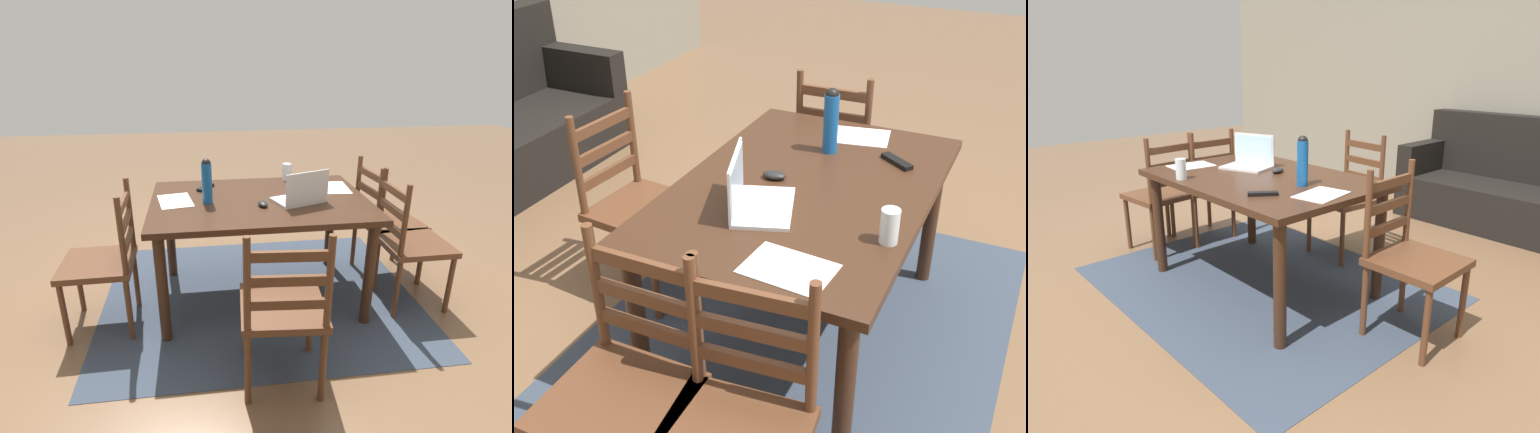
# 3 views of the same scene
# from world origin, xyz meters

# --- Properties ---
(ground_plane) EXTENTS (14.00, 14.00, 0.00)m
(ground_plane) POSITION_xyz_m (0.00, 0.00, 0.00)
(ground_plane) COLOR brown
(area_rug) EXTENTS (2.25, 1.80, 0.01)m
(area_rug) POSITION_xyz_m (0.00, 0.00, 0.00)
(area_rug) COLOR #333D4C
(area_rug) RESTS_ON ground
(dining_table) EXTENTS (1.47, 1.00, 0.76)m
(dining_table) POSITION_xyz_m (0.00, 0.00, 0.67)
(dining_table) COLOR #382114
(dining_table) RESTS_ON ground
(chair_left_near) EXTENTS (0.48, 0.48, 0.95)m
(chair_left_near) POSITION_xyz_m (-1.02, -0.20, 0.46)
(chair_left_near) COLOR #56331E
(chair_left_near) RESTS_ON ground
(chair_right_far) EXTENTS (0.45, 0.45, 0.95)m
(chair_right_far) POSITION_xyz_m (1.02, 0.20, 0.46)
(chair_right_far) COLOR #56331E
(chair_right_far) RESTS_ON ground
(chair_far_head) EXTENTS (0.48, 0.48, 0.95)m
(chair_far_head) POSITION_xyz_m (0.00, 0.87, 0.46)
(chair_far_head) COLOR #56331E
(chair_far_head) RESTS_ON ground
(chair_left_far) EXTENTS (0.44, 0.44, 0.95)m
(chair_left_far) POSITION_xyz_m (-1.02, 0.20, 0.46)
(chair_left_far) COLOR #56331E
(chair_left_far) RESTS_ON ground
(laptop) EXTENTS (0.38, 0.31, 0.23)m
(laptop) POSITION_xyz_m (-0.27, 0.12, 0.82)
(laptop) COLOR silver
(laptop) RESTS_ON dining_table
(water_bottle) EXTENTS (0.07, 0.07, 0.30)m
(water_bottle) POSITION_xyz_m (0.35, 0.03, 0.92)
(water_bottle) COLOR #145199
(water_bottle) RESTS_ON dining_table
(drinking_glass) EXTENTS (0.07, 0.07, 0.13)m
(drinking_glass) POSITION_xyz_m (-0.28, -0.42, 0.83)
(drinking_glass) COLOR silver
(drinking_glass) RESTS_ON dining_table
(computer_mouse) EXTENTS (0.07, 0.11, 0.03)m
(computer_mouse) POSITION_xyz_m (-0.00, 0.14, 0.78)
(computer_mouse) COLOR black
(computer_mouse) RESTS_ON dining_table
(tv_remote) EXTENTS (0.13, 0.16, 0.02)m
(tv_remote) POSITION_xyz_m (0.36, -0.28, 0.77)
(tv_remote) COLOR black
(tv_remote) RESTS_ON dining_table
(paper_stack_left) EXTENTS (0.26, 0.33, 0.00)m
(paper_stack_left) POSITION_xyz_m (0.57, -0.03, 0.77)
(paper_stack_left) COLOR white
(paper_stack_left) RESTS_ON dining_table
(paper_stack_right) EXTENTS (0.23, 0.31, 0.00)m
(paper_stack_right) POSITION_xyz_m (-0.58, -0.17, 0.77)
(paper_stack_right) COLOR white
(paper_stack_right) RESTS_ON dining_table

